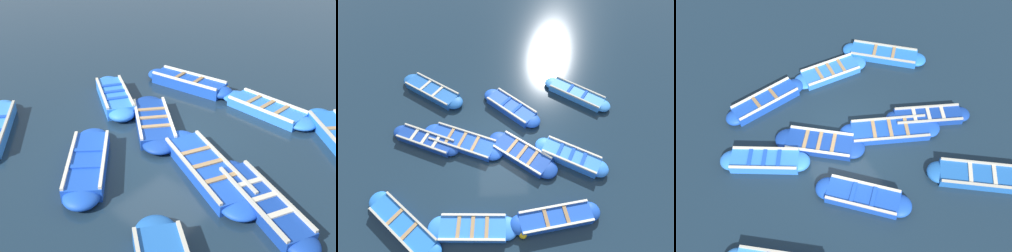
# 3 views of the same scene
# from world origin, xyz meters

# --- Properties ---
(ground_plane) EXTENTS (120.00, 120.00, 0.00)m
(ground_plane) POSITION_xyz_m (0.00, 0.00, 0.00)
(ground_plane) COLOR #162838
(boat_inner_gap) EXTENTS (4.02, 2.46, 0.37)m
(boat_inner_gap) POSITION_xyz_m (1.82, -0.37, 0.16)
(boat_inner_gap) COLOR #1947B7
(boat_inner_gap) RESTS_ON ground
(boat_drifting) EXTENTS (3.33, 2.92, 0.37)m
(boat_drifting) POSITION_xyz_m (-0.85, 0.45, 0.16)
(boat_drifting) COLOR navy
(boat_drifting) RESTS_ON ground
(boat_outer_right) EXTENTS (3.41, 2.07, 0.38)m
(boat_outer_right) POSITION_xyz_m (3.53, -0.54, 0.16)
(boat_outer_right) COLOR navy
(boat_outer_right) RESTS_ON ground
(boat_outer_left) EXTENTS (3.09, 3.03, 0.43)m
(boat_outer_left) POSITION_xyz_m (-0.56, -2.29, 0.19)
(boat_outer_left) COLOR #1947B7
(boat_outer_left) RESTS_ON ground
(boat_mid_row) EXTENTS (3.44, 1.12, 0.36)m
(boat_mid_row) POSITION_xyz_m (1.27, 3.54, 0.15)
(boat_mid_row) COLOR blue
(boat_mid_row) RESTS_ON ground
(boat_centre) EXTENTS (3.31, 2.42, 0.46)m
(boat_centre) POSITION_xyz_m (-2.99, 0.73, 0.20)
(boat_centre) COLOR blue
(boat_centre) RESTS_ON ground
(boat_near_quay) EXTENTS (3.38, 3.13, 0.39)m
(boat_near_quay) POSITION_xyz_m (3.88, 3.28, 0.17)
(boat_near_quay) COLOR blue
(boat_near_quay) RESTS_ON ground
(boat_tucked) EXTENTS (3.70, 3.04, 0.44)m
(boat_tucked) POSITION_xyz_m (3.58, -3.70, 0.19)
(boat_tucked) COLOR #1E59AD
(boat_tucked) RESTS_ON ground
(boat_end_of_row) EXTENTS (3.62, 1.20, 0.46)m
(boat_end_of_row) POSITION_xyz_m (-1.86, 3.35, 0.20)
(boat_end_of_row) COLOR #1947B7
(boat_end_of_row) RESTS_ON ground
(buoy_orange_near) EXTENTS (0.31, 0.31, 0.31)m
(buoy_orange_near) POSITION_xyz_m (-0.57, 3.87, 0.15)
(buoy_orange_near) COLOR #EAB214
(buoy_orange_near) RESTS_ON ground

